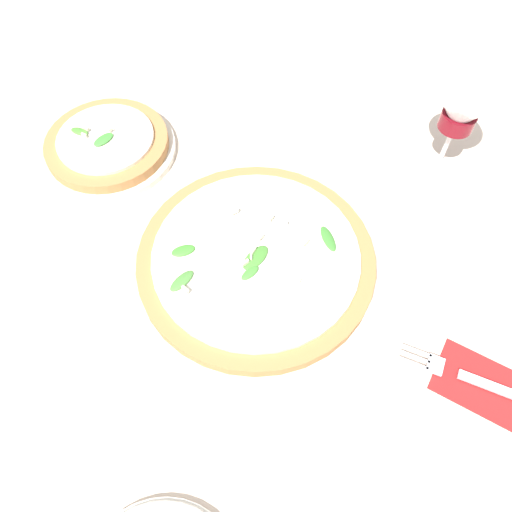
# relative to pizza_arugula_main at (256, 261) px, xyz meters

# --- Properties ---
(ground_plane) EXTENTS (6.00, 6.00, 0.00)m
(ground_plane) POSITION_rel_pizza_arugula_main_xyz_m (-0.02, 0.00, -0.02)
(ground_plane) COLOR beige
(pizza_arugula_main) EXTENTS (0.35, 0.35, 0.05)m
(pizza_arugula_main) POSITION_rel_pizza_arugula_main_xyz_m (0.00, 0.00, 0.00)
(pizza_arugula_main) COLOR silver
(pizza_arugula_main) RESTS_ON ground_plane
(pizza_personal_side) EXTENTS (0.22, 0.22, 0.05)m
(pizza_personal_side) POSITION_rel_pizza_arugula_main_xyz_m (0.29, -0.17, -0.00)
(pizza_personal_side) COLOR silver
(pizza_personal_side) RESTS_ON ground_plane
(wine_glass) EXTENTS (0.09, 0.09, 0.16)m
(wine_glass) POSITION_rel_pizza_arugula_main_xyz_m (-0.25, -0.24, 0.10)
(wine_glass) COLOR white
(wine_glass) RESTS_ON ground_plane
(napkin) EXTENTS (0.13, 0.11, 0.01)m
(napkin) POSITION_rel_pizza_arugula_main_xyz_m (-0.31, 0.11, -0.01)
(napkin) COLOR #B21E1E
(napkin) RESTS_ON ground_plane
(fork) EXTENTS (0.19, 0.05, 0.00)m
(fork) POSITION_rel_pizza_arugula_main_xyz_m (-0.30, 0.11, -0.01)
(fork) COLOR silver
(fork) RESTS_ON ground_plane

